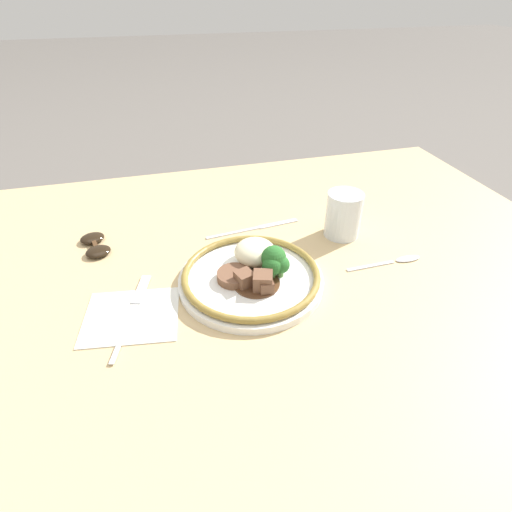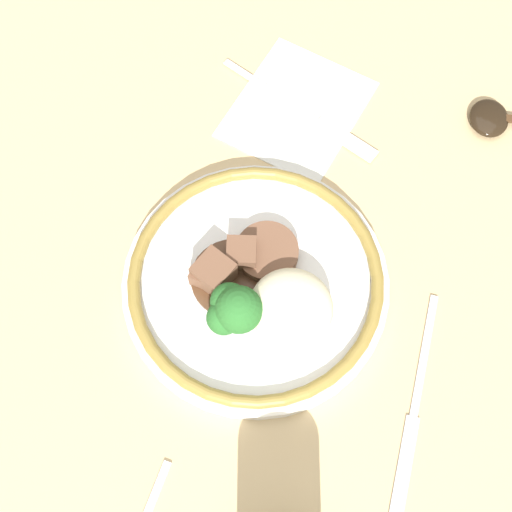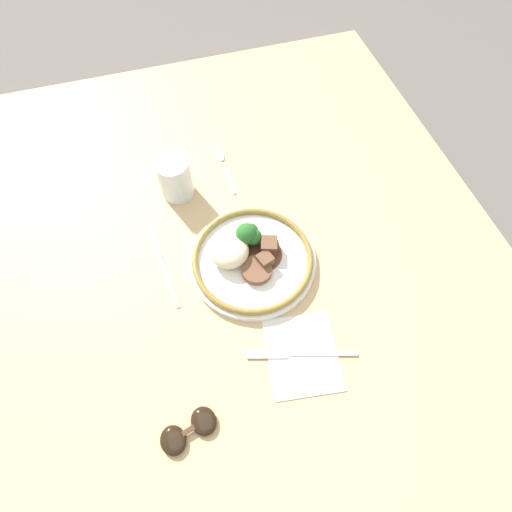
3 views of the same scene
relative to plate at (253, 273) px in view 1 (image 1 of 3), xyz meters
The scene contains 9 objects.
ground_plane 0.07m from the plate, behind, with size 8.00×8.00×0.00m, color #5B5651.
dining_table 0.05m from the plate, behind, with size 1.40×1.03×0.05m.
napkin 0.21m from the plate, behind, with size 0.16×0.14×0.00m.
plate is the anchor object (origin of this frame).
juice_glass 0.24m from the plate, 25.64° to the left, with size 0.07×0.07×0.09m.
fork 0.20m from the plate, behind, with size 0.07×0.19×0.00m.
knife 0.18m from the plate, 72.87° to the left, with size 0.21×0.03×0.00m.
spoon 0.28m from the plate, ahead, with size 0.15×0.02×0.01m.
sunglasses 0.33m from the plate, 146.31° to the left, with size 0.07×0.10×0.01m.
Camera 1 is at (-0.10, -0.52, 0.49)m, focal length 28.00 mm.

